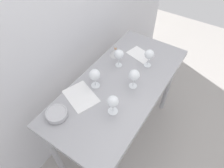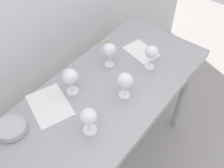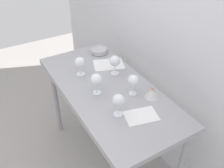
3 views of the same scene
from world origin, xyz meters
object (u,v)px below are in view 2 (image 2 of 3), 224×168
Objects in this scene: wine_glass_far_right at (109,50)px; tasting_sheet_upper at (50,105)px; tasting_bowl at (11,128)px; decanter_funnel at (107,46)px; wine_glass_near_center at (125,81)px; wine_glass_far_left at (70,77)px; wine_glass_near_left at (89,117)px; tasting_sheet_lower at (141,51)px; wine_glass_near_right at (152,53)px.

tasting_sheet_upper is at bearing 173.13° from wine_glass_far_right.
decanter_funnel reaches higher than tasting_bowl.
wine_glass_near_center is 0.63m from tasting_bowl.
wine_glass_near_center is 0.30m from wine_glass_far_left.
wine_glass_far_right is 0.98× the size of wine_glass_near_center.
tasting_sheet_upper is at bearing 93.86° from wine_glass_near_left.
tasting_sheet_lower is (0.54, -0.12, -0.12)m from wine_glass_far_left.
tasting_bowl is at bearing 150.45° from wine_glass_near_center.
wine_glass_far_right reaches higher than tasting_sheet_lower.
wine_glass_near_right is 0.89m from tasting_bowl.
wine_glass_far_left is 1.05× the size of wine_glass_near_left.
decanter_funnel is at bearing 1.47° from tasting_bowl.
wine_glass_far_left is at bearing -7.88° from tasting_bowl.
wine_glass_near_left is 0.73× the size of tasting_sheet_lower.
wine_glass_near_left is 0.64m from decanter_funnel.
wine_glass_far_left reaches higher than wine_glass_near_right.
tasting_sheet_lower is at bearing 8.75° from tasting_sheet_upper.
tasting_bowl is at bearing 172.12° from wine_glass_far_left.
wine_glass_near_right reaches higher than wine_glass_near_left.
wine_glass_far_left reaches higher than wine_glass_near_left.
wine_glass_near_left reaches higher than decanter_funnel.
wine_glass_far_right is 0.48m from tasting_sheet_upper.
wine_glass_near_center is at bearing -29.55° from tasting_bowl.
wine_glass_near_center is at bearing -21.52° from tasting_sheet_upper.
wine_glass_far_left is 0.43m from decanter_funnel.
wine_glass_near_left reaches higher than tasting_sheet_upper.
tasting_sheet_lower is at bearing -55.90° from decanter_funnel.
wine_glass_near_center reaches higher than tasting_bowl.
wine_glass_near_right is (0.14, -0.22, 0.00)m from wine_glass_far_right.
tasting_sheet_upper is (-0.60, 0.27, -0.12)m from wine_glass_near_right.
tasting_bowl is (-0.54, 0.31, -0.09)m from wine_glass_near_center.
wine_glass_far_right is at bearing -135.98° from decanter_funnel.
tasting_sheet_lower is (0.67, 0.14, -0.11)m from wine_glass_near_left.
wine_glass_far_left reaches higher than tasting_sheet_upper.
tasting_sheet_lower is at bearing -21.18° from wine_glass_far_right.
wine_glass_far_left is at bearing -177.97° from tasting_sheet_lower.
decanter_funnel reaches higher than tasting_sheet_lower.
tasting_sheet_upper is at bearing -175.47° from decanter_funnel.
wine_glass_far_right is at bearing -6.60° from tasting_bowl.
wine_glass_near_center is (-0.15, -0.23, 0.00)m from wine_glass_far_right.
wine_glass_far_left is (-0.45, 0.24, -0.00)m from wine_glass_near_right.
decanter_funnel is at bearing 10.08° from wine_glass_far_left.
wine_glass_far_left reaches higher than tasting_bowl.
wine_glass_near_left is (-0.58, -0.01, -0.01)m from wine_glass_near_right.
wine_glass_near_left is 0.40m from tasting_bowl.
decanter_funnel is (-0.13, 0.19, 0.04)m from tasting_sheet_lower.
wine_glass_near_center is 0.42m from tasting_sheet_lower.
wine_glass_near_center is 0.76× the size of tasting_sheet_lower.
tasting_sheet_upper is at bearing 137.87° from wine_glass_near_center.
tasting_sheet_upper is 1.20× the size of tasting_sheet_lower.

